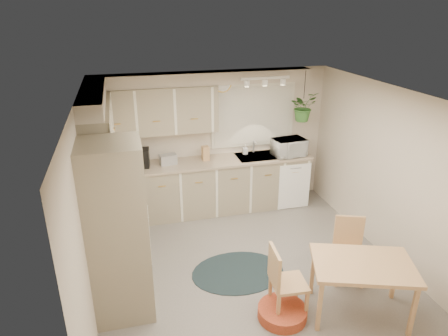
{
  "coord_description": "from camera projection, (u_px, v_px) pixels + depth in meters",
  "views": [
    {
      "loc": [
        -1.5,
        -4.35,
        3.37
      ],
      "look_at": [
        -0.22,
        0.55,
        1.31
      ],
      "focal_mm": 32.0,
      "sensor_mm": 36.0,
      "label": 1
    }
  ],
  "objects": [
    {
      "name": "soffit_back",
      "position": [
        203.0,
        78.0,
        6.35
      ],
      "size": [
        3.6,
        0.3,
        0.2
      ],
      "primitive_type": "cube",
      "color": "beige",
      "rests_on": "wall_back"
    },
    {
      "name": "soffit_left",
      "position": [
        93.0,
        96.0,
        5.12
      ],
      "size": [
        0.3,
        2.0,
        0.2
      ],
      "primitive_type": "cube",
      "color": "beige",
      "rests_on": "wall_left"
    },
    {
      "name": "chair_left",
      "position": [
        289.0,
        281.0,
        4.58
      ],
      "size": [
        0.44,
        0.44,
        0.87
      ],
      "primitive_type": "cube",
      "rotation": [
        0.0,
        0.0,
        -1.65
      ],
      "color": "tan",
      "rests_on": "floor"
    },
    {
      "name": "floor",
      "position": [
        250.0,
        268.0,
        5.52
      ],
      "size": [
        4.2,
        4.2,
        0.0
      ],
      "primitive_type": "plane",
      "color": "slate",
      "rests_on": "ground"
    },
    {
      "name": "soap_bottle",
      "position": [
        245.0,
        152.0,
        7.02
      ],
      "size": [
        0.09,
        0.18,
        0.08
      ],
      "primitive_type": "imported",
      "rotation": [
        0.0,
        0.0,
        -0.06
      ],
      "color": "white",
      "rests_on": "counter_back"
    },
    {
      "name": "wall_front",
      "position": [
        335.0,
        299.0,
        3.19
      ],
      "size": [
        4.0,
        0.04,
        2.4
      ],
      "primitive_type": "cube",
      "color": "beige",
      "rests_on": "floor"
    },
    {
      "name": "sink",
      "position": [
        257.0,
        158.0,
        6.96
      ],
      "size": [
        0.7,
        0.48,
        0.1
      ],
      "primitive_type": "cube",
      "color": "#AEB2B6",
      "rests_on": "counter_back"
    },
    {
      "name": "oven_stack",
      "position": [
        118.0,
        233.0,
        4.4
      ],
      "size": [
        0.65,
        0.65,
        2.1
      ],
      "primitive_type": "cube",
      "color": "gray",
      "rests_on": "floor"
    },
    {
      "name": "dishwasher_front",
      "position": [
        294.0,
        187.0,
        7.0
      ],
      "size": [
        0.58,
        0.02,
        0.83
      ],
      "primitive_type": "cube",
      "color": "white",
      "rests_on": "base_cab_back"
    },
    {
      "name": "wall_right",
      "position": [
        389.0,
        174.0,
        5.54
      ],
      "size": [
        0.04,
        4.2,
        2.4
      ],
      "primitive_type": "cube",
      "color": "beige",
      "rests_on": "floor"
    },
    {
      "name": "counter_left",
      "position": [
        117.0,
        195.0,
        5.56
      ],
      "size": [
        0.64,
        1.89,
        0.04
      ],
      "primitive_type": "cube",
      "color": "tan",
      "rests_on": "base_cab_left"
    },
    {
      "name": "wall_clock",
      "position": [
        223.0,
        83.0,
        6.59
      ],
      "size": [
        0.3,
        0.03,
        0.3
      ],
      "primitive_type": "cylinder",
      "rotation": [
        1.57,
        0.0,
        0.0
      ],
      "color": "gold",
      "rests_on": "wall_back"
    },
    {
      "name": "knife_block",
      "position": [
        205.0,
        153.0,
        6.73
      ],
      "size": [
        0.13,
        0.13,
        0.25
      ],
      "primitive_type": "cube",
      "rotation": [
        0.0,
        0.0,
        0.13
      ],
      "color": "tan",
      "rests_on": "counter_back"
    },
    {
      "name": "microwave",
      "position": [
        289.0,
        145.0,
        6.91
      ],
      "size": [
        0.58,
        0.37,
        0.37
      ],
      "primitive_type": "imported",
      "rotation": [
        0.0,
        0.0,
        0.13
      ],
      "color": "white",
      "rests_on": "counter_back"
    },
    {
      "name": "window_frame",
      "position": [
        253.0,
        115.0,
        6.95
      ],
      "size": [
        1.5,
        0.02,
        1.1
      ],
      "primitive_type": "cube",
      "color": "beige",
      "rests_on": "wall_back"
    },
    {
      "name": "dining_table",
      "position": [
        360.0,
        288.0,
        4.6
      ],
      "size": [
        1.29,
        1.07,
        0.7
      ],
      "primitive_type": "cube",
      "rotation": [
        0.0,
        0.0,
        -0.34
      ],
      "color": "tan",
      "rests_on": "floor"
    },
    {
      "name": "wall_oven_face",
      "position": [
        147.0,
        229.0,
        4.47
      ],
      "size": [
        0.02,
        0.56,
        0.58
      ],
      "primitive_type": "cube",
      "color": "white",
      "rests_on": "oven_stack"
    },
    {
      "name": "chair_back",
      "position": [
        350.0,
        252.0,
        5.15
      ],
      "size": [
        0.51,
        0.51,
        0.85
      ],
      "primitive_type": "cube",
      "rotation": [
        0.0,
        0.0,
        2.79
      ],
      "color": "tan",
      "rests_on": "floor"
    },
    {
      "name": "window_blinds",
      "position": [
        253.0,
        115.0,
        6.94
      ],
      "size": [
        1.4,
        0.02,
        1.0
      ],
      "primitive_type": "cube",
      "color": "white",
      "rests_on": "wall_back"
    },
    {
      "name": "base_cab_back",
      "position": [
        207.0,
        187.0,
        6.92
      ],
      "size": [
        3.6,
        0.6,
        0.9
      ],
      "primitive_type": "cube",
      "color": "gray",
      "rests_on": "floor"
    },
    {
      "name": "range_hood",
      "position": [
        112.0,
        180.0,
        4.86
      ],
      "size": [
        0.4,
        0.6,
        0.14
      ],
      "primitive_type": "cube",
      "color": "white",
      "rests_on": "upper_cab_left"
    },
    {
      "name": "track_light_bar",
      "position": [
        265.0,
        78.0,
        6.19
      ],
      "size": [
        0.8,
        0.04,
        0.04
      ],
      "primitive_type": "cube",
      "color": "white",
      "rests_on": "ceiling"
    },
    {
      "name": "base_cab_left",
      "position": [
        119.0,
        225.0,
        5.74
      ],
      "size": [
        0.6,
        1.85,
        0.9
      ],
      "primitive_type": "cube",
      "color": "gray",
      "rests_on": "floor"
    },
    {
      "name": "coffee_maker",
      "position": [
        144.0,
        158.0,
        6.43
      ],
      "size": [
        0.2,
        0.24,
        0.31
      ],
      "primitive_type": "cube",
      "rotation": [
        0.0,
        0.0,
        -0.14
      ],
      "color": "black",
      "rests_on": "counter_back"
    },
    {
      "name": "wall_back",
      "position": [
        214.0,
        140.0,
        6.95
      ],
      "size": [
        4.0,
        0.04,
        2.4
      ],
      "primitive_type": "cube",
      "color": "beige",
      "rests_on": "floor"
    },
    {
      "name": "counter_back",
      "position": [
        207.0,
        162.0,
        6.73
      ],
      "size": [
        3.64,
        0.64,
        0.04
      ],
      "primitive_type": "cube",
      "color": "tan",
      "rests_on": "base_cab_back"
    },
    {
      "name": "braided_rug",
      "position": [
        238.0,
        272.0,
        5.44
      ],
      "size": [
        1.29,
        0.99,
        0.01
      ],
      "primitive_type": "ellipsoid",
      "rotation": [
        0.0,
        0.0,
        -0.03
      ],
      "color": "black",
      "rests_on": "floor"
    },
    {
      "name": "cooktop",
      "position": [
        118.0,
        213.0,
        5.04
      ],
      "size": [
        0.52,
        0.58,
        0.02
      ],
      "primitive_type": "cube",
      "color": "white",
      "rests_on": "counter_left"
    },
    {
      "name": "upper_cab_back",
      "position": [
        155.0,
        111.0,
        6.32
      ],
      "size": [
        2.0,
        0.35,
        0.75
      ],
      "primitive_type": "cube",
      "color": "gray",
      "rests_on": "wall_back"
    },
    {
      "name": "upper_cab_left",
      "position": [
        99.0,
        131.0,
        5.3
      ],
      "size": [
        0.35,
        2.0,
        0.75
      ],
      "primitive_type": "cube",
      "color": "gray",
      "rests_on": "wall_left"
    },
    {
      "name": "toaster",
      "position": [
        168.0,
        159.0,
        6.57
      ],
      "size": [
        0.3,
        0.2,
        0.17
      ],
      "primitive_type": "cube",
      "rotation": [
        0.0,
        0.0,
        0.16
      ],
      "color": "#AEB2B6",
      "rests_on": "counter_back"
    },
    {
      "name": "wall_left",
      "position": [
        87.0,
        209.0,
        4.6
      ],
      "size": [
        0.04,
        4.2,
        2.4
      ],
      "primitive_type": "cube",
      "color": "beige",
      "rests_on": "floor"
    },
    {
      "name": "pet_bed",
      "position": [
        282.0,
        313.0,
        4.63
      ],
      "size": [
        0.74,
        0.74,
        0.13
      ],
      "primitive_type": "cylinder",
      "rotation": [
        0.0,
        0.0,
        -0.37
      ],
      "color": "#C33F27",
      "rests_on": "floor"
    },
    {
      "name": "hanging_plant",
      "position": [
        303.0,
        110.0,
        6.73
      ],
      "size": [
        0.57,
        0.6,
        0.39
      ],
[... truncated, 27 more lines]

